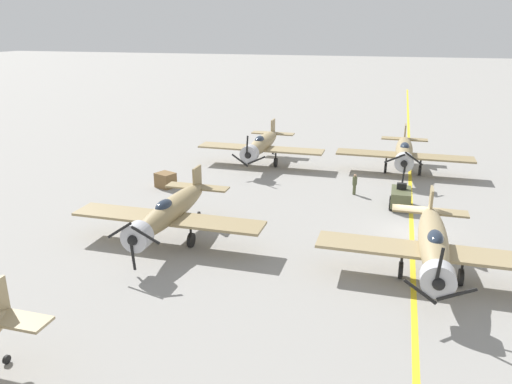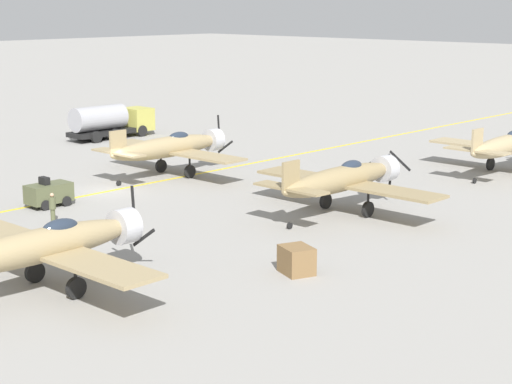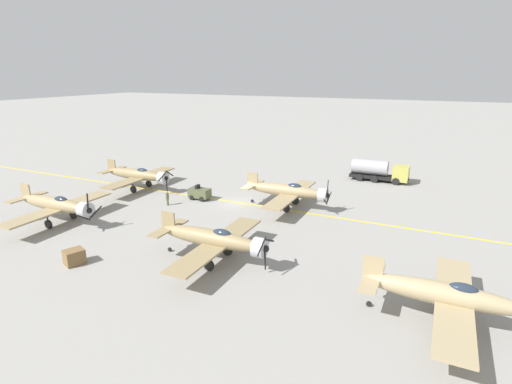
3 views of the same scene
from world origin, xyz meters
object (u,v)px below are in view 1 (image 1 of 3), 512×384
(airplane_mid_right, at_px, (170,212))
(ground_crew_walking, at_px, (355,183))
(airplane_mid_center, at_px, (433,244))
(airplane_near_right, at_px, (262,145))
(tow_tractor, at_px, (401,197))
(supply_crate_by_tanker, at_px, (165,180))
(airplane_near_center, at_px, (404,151))

(airplane_mid_right, xyz_separation_m, ground_crew_walking, (-10.11, -12.46, -1.09))
(airplane_mid_right, bearing_deg, airplane_mid_center, -168.73)
(airplane_mid_right, relative_size, ground_crew_walking, 7.10)
(airplane_near_right, relative_size, tow_tractor, 4.62)
(airplane_mid_center, xyz_separation_m, ground_crew_walking, (5.18, -13.02, -1.09))
(ground_crew_walking, height_order, supply_crate_by_tanker, ground_crew_walking)
(airplane_near_center, xyz_separation_m, supply_crate_by_tanker, (18.99, 9.85, -1.40))
(airplane_near_right, height_order, supply_crate_by_tanker, airplane_near_right)
(airplane_mid_center, distance_m, ground_crew_walking, 14.06)
(airplane_near_center, bearing_deg, airplane_mid_right, 53.73)
(tow_tractor, relative_size, ground_crew_walking, 1.54)
(airplane_mid_right, bearing_deg, airplane_near_right, -78.55)
(airplane_near_right, bearing_deg, airplane_mid_right, 84.07)
(supply_crate_by_tanker, bearing_deg, airplane_mid_right, 117.33)
(airplane_near_center, relative_size, tow_tractor, 4.62)
(airplane_near_right, bearing_deg, airplane_mid_center, 122.80)
(airplane_near_right, distance_m, airplane_mid_right, 19.04)
(tow_tractor, bearing_deg, ground_crew_walking, -30.54)
(airplane_mid_center, height_order, supply_crate_by_tanker, airplane_mid_center)
(airplane_near_center, bearing_deg, supply_crate_by_tanker, 25.83)
(airplane_near_right, bearing_deg, supply_crate_by_tanker, 52.88)
(airplane_near_center, height_order, ground_crew_walking, airplane_near_center)
(ground_crew_walking, distance_m, supply_crate_by_tanker, 15.50)
(airplane_near_center, distance_m, supply_crate_by_tanker, 21.44)
(airplane_mid_center, bearing_deg, tow_tractor, -85.79)
(tow_tractor, height_order, ground_crew_walking, tow_tractor)
(airplane_mid_center, bearing_deg, airplane_near_right, -57.44)
(airplane_mid_center, height_order, tow_tractor, airplane_mid_center)
(airplane_mid_right, height_order, supply_crate_by_tanker, airplane_mid_right)
(ground_crew_walking, bearing_deg, tow_tractor, 149.46)
(airplane_near_right, relative_size, airplane_mid_right, 1.00)
(supply_crate_by_tanker, bearing_deg, airplane_near_right, -123.11)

